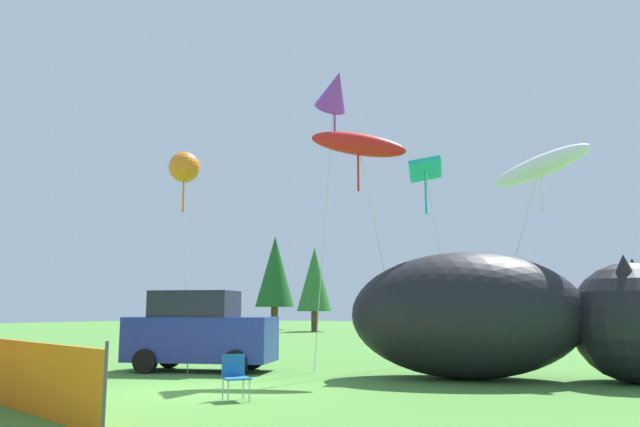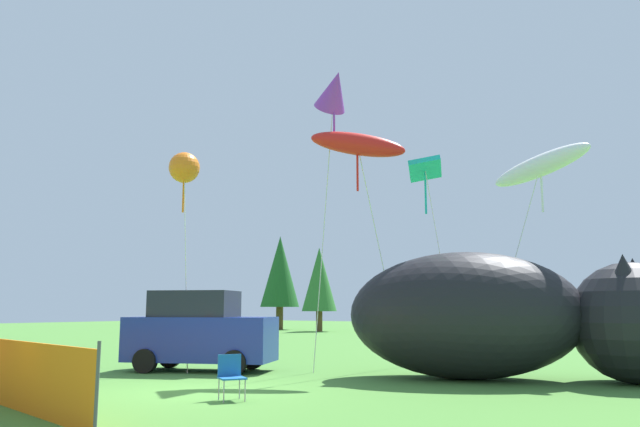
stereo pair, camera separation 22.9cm
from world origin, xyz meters
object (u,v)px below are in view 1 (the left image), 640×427
kite_orange_flower (184,168)px  kite_red_lizard (358,145)px  folding_chair (235,374)px  parked_car (200,332)px  kite_teal_diamond (426,172)px  inflatable_cat (507,320)px  kite_purple_delta (335,91)px  kite_white_ghost (540,167)px

kite_orange_flower → kite_red_lizard: kite_red_lizard is taller
folding_chair → kite_red_lizard: bearing=127.0°
parked_car → kite_teal_diamond: (5.19, 3.60, 4.49)m
folding_chair → inflatable_cat: size_ratio=0.10×
kite_orange_flower → kite_purple_delta: 4.81m
parked_car → inflatable_cat: (7.65, 2.59, 0.36)m
inflatable_cat → kite_red_lizard: bearing=172.1°
kite_teal_diamond → kite_white_ghost: bearing=25.5°
kite_white_ghost → kite_purple_delta: 6.12m
kite_orange_flower → kite_white_ghost: size_ratio=0.99×
inflatable_cat → kite_red_lizard: 5.98m
parked_car → kite_teal_diamond: size_ratio=0.72×
inflatable_cat → kite_purple_delta: size_ratio=0.95×
folding_chair → kite_purple_delta: size_ratio=0.10×
kite_red_lizard → kite_white_ghost: (4.00, 3.19, -0.52)m
inflatable_cat → kite_white_ghost: bearing=60.0°
inflatable_cat → kite_purple_delta: 7.71m
inflatable_cat → kite_orange_flower: bearing=178.6°
folding_chair → inflatable_cat: inflatable_cat is taller
kite_white_ghost → folding_chair: bearing=-113.4°
kite_orange_flower → parked_car: bearing=27.7°
folding_chair → kite_white_ghost: 10.52m
kite_orange_flower → kite_white_ghost: kite_white_ghost is taller
inflatable_cat → kite_teal_diamond: (-2.46, 1.01, 4.13)m
parked_car → kite_purple_delta: bearing=2.1°
kite_orange_flower → kite_white_ghost: (8.57, 5.23, -0.07)m
kite_teal_diamond → kite_orange_flower: size_ratio=0.97×
folding_chair → inflatable_cat: bearing=95.0°
kite_red_lizard → kite_teal_diamond: bearing=57.8°
kite_teal_diamond → kite_purple_delta: bearing=-133.2°
folding_chair → kite_purple_delta: bearing=134.6°
folding_chair → kite_teal_diamond: kite_teal_diamond is taller
inflatable_cat → kite_white_ghost: kite_white_ghost is taller
inflatable_cat → kite_red_lizard: size_ratio=1.19×
kite_teal_diamond → inflatable_cat: bearing=-22.3°
kite_red_lizard → kite_white_ghost: kite_red_lizard is taller
kite_orange_flower → kite_white_ghost: bearing=31.4°
parked_car → kite_orange_flower: kite_orange_flower is taller
folding_chair → kite_orange_flower: size_ratio=0.14×
folding_chair → kite_purple_delta: kite_purple_delta is taller
parked_car → folding_chair: bearing=-62.4°
kite_teal_diamond → kite_red_lizard: size_ratio=0.88×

